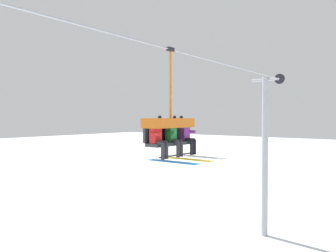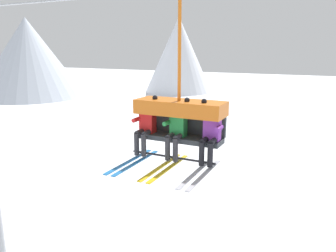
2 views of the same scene
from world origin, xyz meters
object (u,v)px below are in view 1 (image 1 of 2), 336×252
at_px(lift_tower_far, 265,153).
at_px(skier_purple, 187,135).
at_px(chairlift_chair, 169,127).
at_px(skier_red, 159,137).
at_px(skier_green, 174,136).

distance_m(lift_tower_far, skier_purple, 9.28).
xyz_separation_m(lift_tower_far, chairlift_chair, (-9.87, -0.71, 1.71)).
bearing_deg(skier_red, skier_purple, 0.00).
relative_size(lift_tower_far, skier_purple, 5.38).
bearing_deg(skier_purple, chairlift_chair, 163.89).
height_order(lift_tower_far, skier_green, lift_tower_far).
xyz_separation_m(skier_red, skier_purple, (1.48, 0.00, 0.00)).
relative_size(lift_tower_far, skier_green, 5.38).
xyz_separation_m(lift_tower_far, skier_green, (-9.86, -0.92, 1.41)).
bearing_deg(chairlift_chair, skier_red, -163.89).
bearing_deg(chairlift_chair, lift_tower_far, 4.12).
bearing_deg(lift_tower_far, skier_green, -174.64).
relative_size(lift_tower_far, skier_red, 5.38).
xyz_separation_m(chairlift_chair, skier_red, (-0.74, -0.21, -0.30)).
height_order(skier_red, skier_purple, same).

